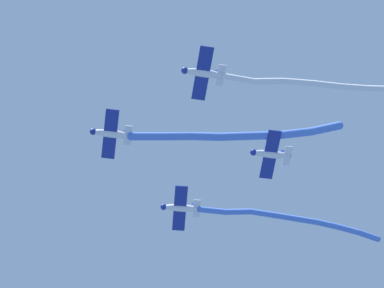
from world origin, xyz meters
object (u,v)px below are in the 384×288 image
object	(u,v)px
airplane_left_wing	(203,73)
airplane_slot	(271,154)
airplane_right_wing	(180,208)
airplane_lead	(111,134)

from	to	relation	value
airplane_left_wing	airplane_slot	world-z (taller)	airplane_slot
airplane_left_wing	airplane_right_wing	world-z (taller)	airplane_right_wing
airplane_lead	airplane_slot	bearing A→B (deg)	-179.64
airplane_right_wing	airplane_left_wing	bearing A→B (deg)	93.91
airplane_lead	airplane_left_wing	distance (m)	11.86
airplane_left_wing	airplane_right_wing	distance (m)	16.79
airplane_lead	airplane_left_wing	bearing A→B (deg)	135.35
airplane_lead	airplane_right_wing	xyz separation A→B (m)	(4.50, 10.97, 0.30)
airplane_lead	airplane_right_wing	distance (m)	11.86
airplane_left_wing	airplane_right_wing	bearing A→B (deg)	-90.69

